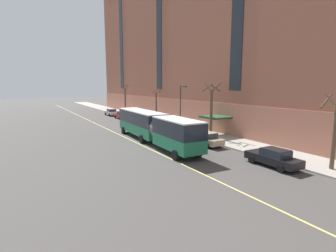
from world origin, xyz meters
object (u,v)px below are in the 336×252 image
at_px(parked_car_black_0, 138,120).
at_px(parked_car_black_1, 273,157).
at_px(street_tree_far_downtown, 125,99).
at_px(street_tree_near_corner, 334,132).
at_px(parked_car_red_6, 122,115).
at_px(street_tree_mid_block, 211,109).
at_px(street_lamp, 181,104).
at_px(parked_car_champagne_3, 170,129).
at_px(street_tree_far_uptown, 156,105).
at_px(parked_car_silver_4, 111,112).
at_px(parked_car_champagne_5, 206,139).
at_px(city_bus, 153,126).

height_order(parked_car_black_0, parked_car_black_1, same).
bearing_deg(street_tree_far_downtown, street_tree_near_corner, -90.00).
relative_size(parked_car_black_1, parked_car_red_6, 1.13).
relative_size(parked_car_black_0, street_tree_mid_block, 0.68).
bearing_deg(street_lamp, parked_car_black_0, 98.76).
height_order(parked_car_champagne_3, street_tree_far_uptown, street_tree_far_uptown).
height_order(parked_car_black_1, street_tree_mid_block, street_tree_mid_block).
xyz_separation_m(parked_car_black_0, street_tree_far_uptown, (3.04, -1.03, 2.50)).
relative_size(parked_car_silver_4, parked_car_champagne_5, 0.98).
xyz_separation_m(parked_car_silver_4, street_tree_far_downtown, (3.10, -0.79, 2.89)).
relative_size(city_bus, parked_car_black_0, 3.84).
bearing_deg(parked_car_champagne_5, parked_car_red_6, 89.86).
relative_size(street_tree_far_uptown, street_lamp, 0.94).
xyz_separation_m(city_bus, parked_car_black_0, (4.78, 15.16, -1.29)).
bearing_deg(parked_car_champagne_5, parked_car_black_0, 89.58).
bearing_deg(parked_car_black_0, parked_car_silver_4, 90.27).
bearing_deg(parked_car_red_6, parked_car_champagne_3, -90.09).
distance_m(city_bus, street_tree_far_uptown, 16.19).
xyz_separation_m(street_tree_mid_block, street_lamp, (-1.32, 5.06, 0.39)).
bearing_deg(parked_car_silver_4, street_tree_mid_block, -84.31).
distance_m(city_bus, parked_car_champagne_3, 6.28).
relative_size(parked_car_champagne_5, street_tree_mid_block, 0.65).
xyz_separation_m(parked_car_black_1, parked_car_champagne_5, (-0.00, 9.12, -0.00)).
xyz_separation_m(parked_car_black_0, parked_car_black_1, (-0.14, -28.45, -0.00)).
distance_m(parked_car_champagne_5, parked_car_red_6, 27.70).
xyz_separation_m(parked_car_champagne_5, parked_car_red_6, (0.07, 27.70, -0.00)).
bearing_deg(street_tree_far_downtown, city_bus, -104.89).
bearing_deg(parked_car_champagne_3, street_tree_near_corner, -81.25).
relative_size(parked_car_red_6, street_tree_near_corner, 0.70).
height_order(parked_car_black_1, street_tree_far_uptown, street_tree_far_uptown).
relative_size(parked_car_silver_4, parked_car_red_6, 1.05).
xyz_separation_m(street_tree_far_uptown, street_tree_far_downtown, (-0.01, 15.26, 0.39)).
bearing_deg(street_lamp, parked_car_champagne_5, -103.01).
height_order(city_bus, street_tree_far_uptown, street_tree_far_uptown).
xyz_separation_m(street_tree_near_corner, street_tree_far_downtown, (0.00, 45.71, 0.48)).
relative_size(parked_car_black_0, street_tree_near_corner, 0.79).
bearing_deg(street_tree_far_uptown, street_tree_far_downtown, 90.02).
bearing_deg(parked_car_black_1, street_tree_near_corner, -43.85).
distance_m(parked_car_silver_4, street_lamp, 26.53).
bearing_deg(street_tree_near_corner, street_tree_mid_block, 89.91).
relative_size(parked_car_black_1, street_tree_mid_block, 0.68).
distance_m(parked_car_champagne_5, street_tree_mid_block, 5.37).
xyz_separation_m(parked_car_black_0, parked_car_red_6, (-0.07, 8.37, -0.00)).
distance_m(parked_car_black_0, street_lamp, 11.87).
height_order(parked_car_black_1, parked_car_champagne_3, same).
bearing_deg(street_lamp, street_tree_far_downtown, 87.08).
bearing_deg(parked_car_black_1, parked_car_red_6, 89.90).
relative_size(parked_car_champagne_3, street_tree_mid_block, 0.66).
distance_m(parked_car_black_0, parked_car_black_1, 28.45).
relative_size(parked_car_champagne_5, street_tree_far_downtown, 0.62).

